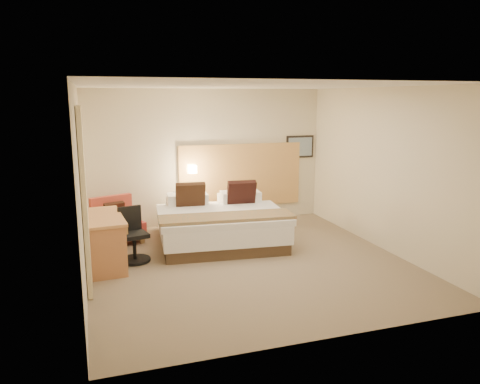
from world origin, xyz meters
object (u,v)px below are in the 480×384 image
object	(u,v)px
bed	(219,223)
side_table	(180,217)
lounge_chair	(117,225)
desk_chair	(133,239)
desk	(104,226)

from	to	relation	value
bed	side_table	world-z (taller)	bed
lounge_chair	desk_chair	world-z (taller)	desk_chair
lounge_chair	bed	bearing A→B (deg)	-17.12
bed	lounge_chair	bearing A→B (deg)	162.88
desk	bed	bearing A→B (deg)	17.97
desk_chair	lounge_chair	bearing A→B (deg)	99.61
side_table	lounge_chair	bearing A→B (deg)	-170.76
bed	lounge_chair	xyz separation A→B (m)	(-1.73, 0.53, -0.02)
desk_chair	side_table	bearing A→B (deg)	52.47
bed	desk_chair	xyz separation A→B (m)	(-1.55, -0.55, 0.01)
lounge_chair	desk	bearing A→B (deg)	-101.65
lounge_chair	desk	xyz separation A→B (m)	(-0.24, -1.17, 0.30)
side_table	desk	xyz separation A→B (m)	(-1.40, -1.36, 0.30)
bed	lounge_chair	world-z (taller)	bed
bed	side_table	distance (m)	0.92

